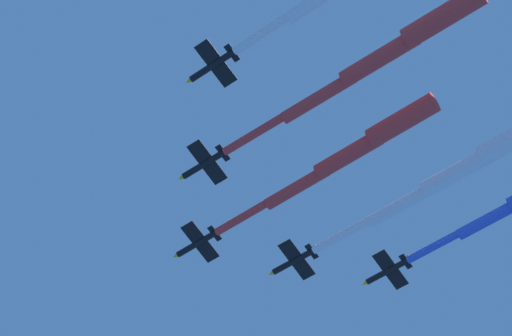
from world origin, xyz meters
The scene contains 3 objects.
jet_lead centered at (14.63, -6.01, 197.99)m, with size 39.61×42.15×4.15m.
jet_port_inner centered at (15.22, -25.29, 197.47)m, with size 42.74×44.65×4.13m.
jet_starboard_inner centered at (33.39, -6.27, 197.35)m, with size 41.28×43.16×4.14m.
Camera 1 is at (-18.60, -101.68, 49.40)m, focal length 74.61 mm.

